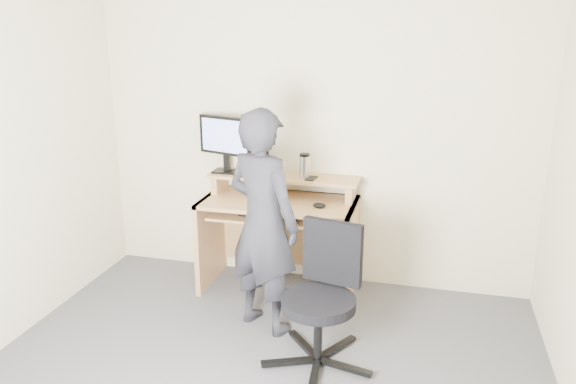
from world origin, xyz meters
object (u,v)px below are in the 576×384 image
at_px(office_chair, 323,291).
at_px(person, 263,222).
at_px(desk, 281,222).
at_px(monitor, 225,139).

distance_m(office_chair, person, 0.65).
bearing_deg(person, desk, -61.58).
bearing_deg(office_chair, person, 159.93).
height_order(monitor, office_chair, monitor).
relative_size(desk, monitor, 2.56).
bearing_deg(person, monitor, -29.43).
xyz_separation_m(desk, person, (0.05, -0.66, 0.23)).
distance_m(desk, office_chair, 1.11).
bearing_deg(monitor, person, -36.94).
bearing_deg(office_chair, desk, 131.51).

